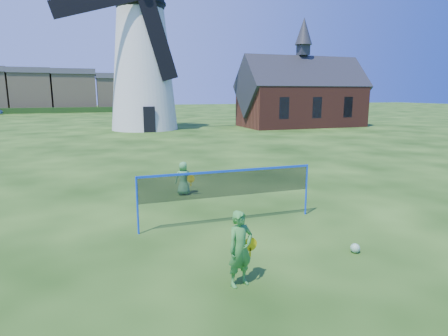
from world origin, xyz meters
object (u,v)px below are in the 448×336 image
player_girl (240,249)px  chapel (301,97)px  player_boy (184,178)px  windmill (143,59)px  play_ball (355,248)px  badminton_net (228,184)px

player_girl → chapel: bearing=42.5°
player_boy → player_girl: bearing=97.2°
windmill → play_ball: (0.64, -32.01, -6.76)m
chapel → play_ball: size_ratio=61.51×
play_ball → player_girl: bearing=-170.5°
player_boy → play_ball: bearing=123.6°
chapel → badminton_net: size_ratio=2.68×
windmill → chapel: bearing=-6.5°
play_ball → chapel: bearing=61.9°
chapel → player_boy: chapel is taller
windmill → badminton_net: 29.76m
badminton_net → player_boy: (-0.49, 3.43, -0.53)m
play_ball → badminton_net: bearing=126.6°
badminton_net → play_ball: badminton_net is taller
windmill → chapel: windmill is taller
windmill → badminton_net: windmill is taller
play_ball → player_boy: bearing=112.5°
windmill → play_ball: windmill is taller
badminton_net → chapel: bearing=56.3°
player_boy → badminton_net: bearing=109.2°
player_girl → play_ball: size_ratio=6.73×
windmill → player_girl: bearing=-94.3°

